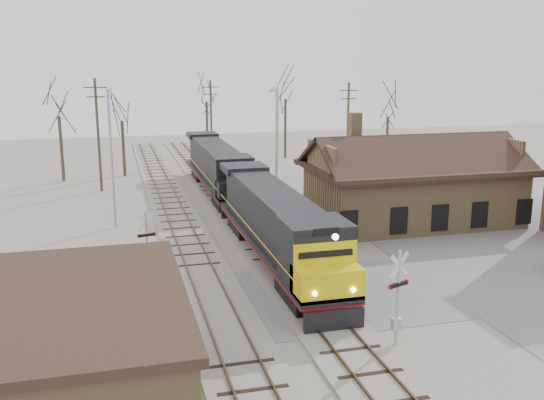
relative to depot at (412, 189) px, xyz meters
The scene contains 20 objects.
ground 17.14m from the depot, 134.97° to the right, with size 140.00×140.00×0.00m, color gray.
road 17.13m from the depot, 134.97° to the right, with size 60.00×9.00×0.03m, color slate.
track_main 12.58m from the depot, 165.97° to the left, with size 3.40×90.00×0.24m.
track_siding 16.92m from the depot, 169.70° to the left, with size 3.40×90.00×0.24m.
depot is the anchor object (origin of this frame).
locomotive_lead 13.81m from the depot, 150.27° to the right, with size 2.95×19.73×4.38m.
locomotive_trailing 17.80m from the depot, 132.33° to the left, with size 2.95×19.73×4.15m.
crossbuck_near 20.38m from the depot, 119.09° to the right, with size 1.11×0.49×4.06m.
crossbuck_far 20.62m from the depot, 159.80° to the right, with size 1.05×0.32×3.71m.
streetlight_a 21.52m from the depot, 169.27° to the left, with size 0.25×2.04×9.67m.
streetlight_b 13.77m from the depot, 121.76° to the left, with size 0.25×2.04×9.13m.
streetlight_c 24.52m from the depot, 98.30° to the left, with size 0.25×2.04×8.78m.
utility_pole_a 27.87m from the depot, 142.57° to the left, with size 2.00×0.24×10.03m.
utility_pole_b 33.03m from the depot, 106.82° to the left, with size 2.00×0.24×9.34m.
utility_pole_c 19.00m from the depot, 82.69° to the left, with size 2.00×0.24×9.38m.
tree_a 34.54m from the depot, 138.61° to the left, with size 4.22×4.22×10.35m.
tree_b 31.46m from the depot, 129.37° to the left, with size 3.73×3.73×9.13m.
tree_c 39.76m from the depot, 103.16° to the left, with size 4.29×4.29×10.51m.
tree_d 31.79m from the depot, 91.08° to the left, with size 4.71×4.71×11.54m.
tree_e 25.16m from the depot, 68.88° to the left, with size 3.62×3.62×8.86m.
Camera 1 is at (-8.81, -26.89, 11.50)m, focal length 40.00 mm.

